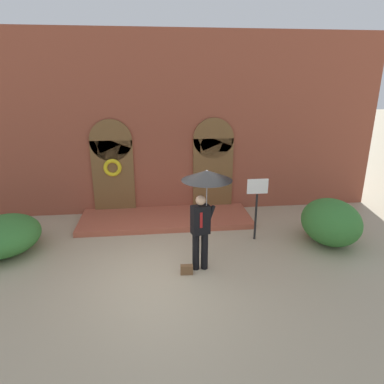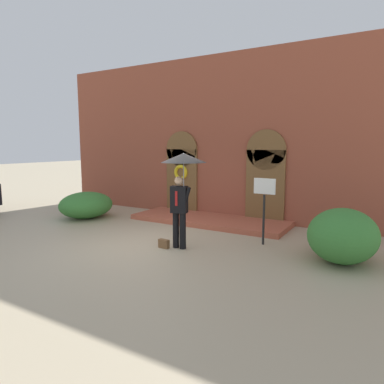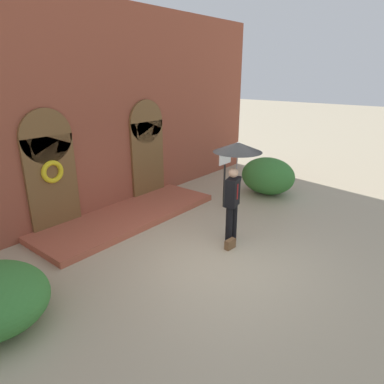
% 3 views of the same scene
% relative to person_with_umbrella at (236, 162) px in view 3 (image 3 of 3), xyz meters
% --- Properties ---
extents(ground_plane, '(80.00, 80.00, 0.00)m').
position_rel_person_with_umbrella_xyz_m(ground_plane, '(-0.77, -0.17, -1.91)').
color(ground_plane, tan).
extents(building_facade, '(14.00, 2.30, 5.60)m').
position_rel_person_with_umbrella_xyz_m(building_facade, '(-0.77, 3.98, 0.77)').
color(building_facade, brown).
rests_on(building_facade, ground).
extents(person_with_umbrella, '(1.10, 1.10, 2.36)m').
position_rel_person_with_umbrella_xyz_m(person_with_umbrella, '(0.00, 0.00, 0.00)').
color(person_with_umbrella, black).
rests_on(person_with_umbrella, ground).
extents(handbag, '(0.29, 0.14, 0.22)m').
position_rel_person_with_umbrella_xyz_m(handbag, '(-0.43, -0.20, -1.80)').
color(handbag, brown).
rests_on(handbag, ground).
extents(sign_post, '(0.56, 0.06, 1.72)m').
position_rel_person_with_umbrella_xyz_m(sign_post, '(1.60, 1.36, -0.75)').
color(sign_post, black).
rests_on(sign_post, ground).
extents(shrub_right, '(1.48, 1.77, 1.19)m').
position_rel_person_with_umbrella_xyz_m(shrub_right, '(3.53, 0.94, -1.32)').
color(shrub_right, '#387A33').
rests_on(shrub_right, ground).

